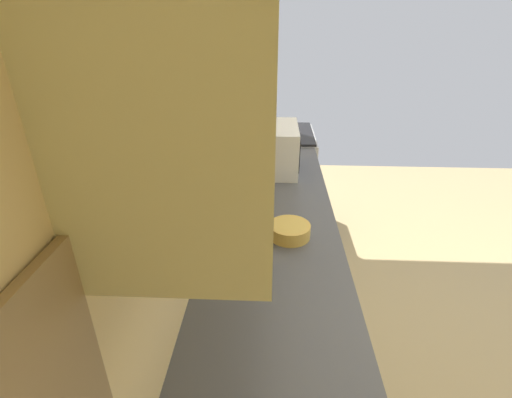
{
  "coord_description": "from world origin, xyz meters",
  "views": [
    {
      "loc": [
        -1.66,
        1.14,
        1.86
      ],
      "look_at": [
        -0.3,
        1.21,
        1.16
      ],
      "focal_mm": 25.86,
      "sensor_mm": 36.0,
      "label": 1
    }
  ],
  "objects": [
    {
      "name": "ground_plane",
      "position": [
        0.0,
        0.0,
        0.0
      ],
      "size": [
        6.12,
        6.12,
        0.0
      ],
      "primitive_type": "plane",
      "color": "tan"
    },
    {
      "name": "bowl",
      "position": [
        -0.17,
        1.05,
        0.94
      ],
      "size": [
        0.2,
        0.2,
        0.07
      ],
      "color": "gold",
      "rests_on": "counter_run"
    },
    {
      "name": "oven_range",
      "position": [
        1.48,
        1.11,
        0.47
      ],
      "size": [
        0.69,
        0.68,
        1.08
      ],
      "color": "#B7BABF",
      "rests_on": "ground_plane"
    },
    {
      "name": "microwave",
      "position": [
        0.68,
        1.15,
        1.05
      ],
      "size": [
        0.46,
        0.36,
        0.3
      ],
      "color": "white",
      "rests_on": "counter_run"
    },
    {
      "name": "counter_run",
      "position": [
        -0.38,
        1.13,
        0.45
      ],
      "size": [
        3.05,
        0.65,
        0.9
      ],
      "color": "beige",
      "rests_on": "ground_plane"
    },
    {
      "name": "upper_cabinets",
      "position": [
        -0.38,
        1.29,
        1.78
      ],
      "size": [
        1.72,
        0.3,
        0.62
      ],
      "color": "beige"
    },
    {
      "name": "wall_back",
      "position": [
        0.0,
        1.5,
        1.3
      ],
      "size": [
        3.95,
        0.12,
        2.59
      ],
      "primitive_type": "cube",
      "color": "#EFCA7F",
      "rests_on": "ground_plane"
    }
  ]
}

